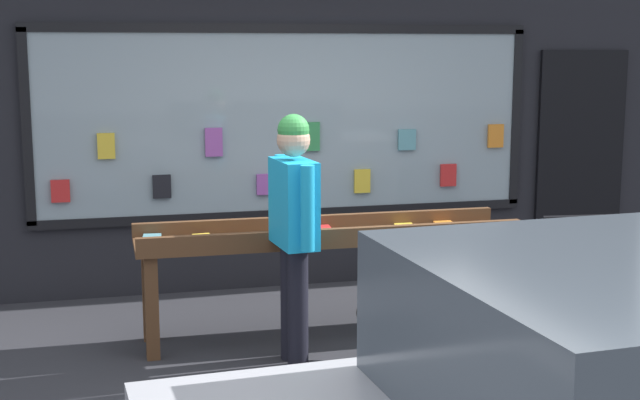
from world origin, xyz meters
TOP-DOWN VIEW (x-y plane):
  - ground_plane at (0.00, 0.00)m, footprint 40.00×40.00m
  - shopfront_facade at (0.04, 2.39)m, footprint 7.27×0.29m
  - display_table_main at (0.00, 0.84)m, footprint 2.80×0.60m
  - person_browsing at (-0.37, 0.34)m, footprint 0.26×0.67m
  - small_dog at (0.13, 0.11)m, footprint 0.23×0.54m
  - sandwich_board_sign at (1.98, 0.62)m, footprint 0.66×0.88m

SIDE VIEW (x-z plane):
  - ground_plane at x=0.00m, z-range 0.00..0.00m
  - small_dog at x=0.13m, z-range 0.08..0.50m
  - sandwich_board_sign at x=1.98m, z-range 0.02..0.84m
  - display_table_main at x=0.00m, z-range 0.27..1.13m
  - person_browsing at x=-0.37m, z-range 0.15..1.84m
  - shopfront_facade at x=0.04m, z-range -0.03..3.58m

